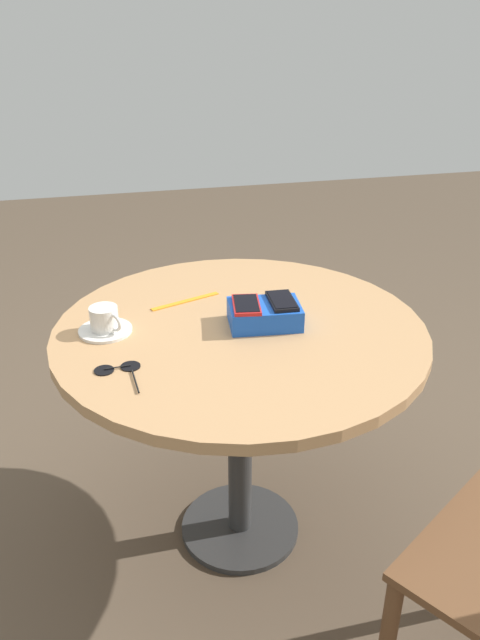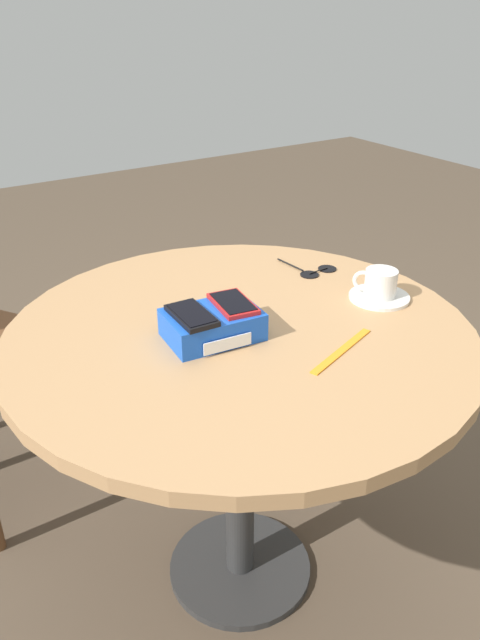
{
  "view_description": "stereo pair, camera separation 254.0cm",
  "coord_description": "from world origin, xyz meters",
  "px_view_note": "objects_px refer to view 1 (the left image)",
  "views": [
    {
      "loc": [
        0.33,
        1.4,
        1.47
      ],
      "look_at": [
        0.0,
        0.0,
        0.73
      ],
      "focal_mm": 35.0,
      "sensor_mm": 36.0,
      "label": 1
    },
    {
      "loc": [
        -0.62,
        -0.95,
        1.33
      ],
      "look_at": [
        0.0,
        0.0,
        0.73
      ],
      "focal_mm": 35.0,
      "sensor_mm": 36.0,
      "label": 2
    }
  ],
  "objects_px": {
    "round_table": "(240,360)",
    "saucer": "(105,330)",
    "phone_black": "(282,301)",
    "coffee_cup": "(105,318)",
    "phone_box": "(264,314)",
    "sunglasses": "(119,370)",
    "phone_red": "(246,304)",
    "lanyard_strap": "(185,301)"
  },
  "relations": [
    {
      "from": "phone_black",
      "to": "saucer",
      "type": "distance_m",
      "value": 0.46
    },
    {
      "from": "lanyard_strap",
      "to": "sunglasses",
      "type": "relative_size",
      "value": 1.47
    },
    {
      "from": "phone_black",
      "to": "round_table",
      "type": "bearing_deg",
      "value": -0.71
    },
    {
      "from": "saucer",
      "to": "sunglasses",
      "type": "relative_size",
      "value": 0.96
    },
    {
      "from": "phone_box",
      "to": "phone_black",
      "type": "xyz_separation_m",
      "value": [
        -0.05,
        0.0,
        0.03
      ]
    },
    {
      "from": "phone_box",
      "to": "phone_black",
      "type": "height_order",
      "value": "phone_black"
    },
    {
      "from": "round_table",
      "to": "sunglasses",
      "type": "height_order",
      "value": "sunglasses"
    },
    {
      "from": "saucer",
      "to": "lanyard_strap",
      "type": "height_order",
      "value": "saucer"
    },
    {
      "from": "sunglasses",
      "to": "phone_red",
      "type": "bearing_deg",
      "value": -155.96
    },
    {
      "from": "saucer",
      "to": "phone_black",
      "type": "bearing_deg",
      "value": 173.15
    },
    {
      "from": "round_table",
      "to": "lanyard_strap",
      "type": "relative_size",
      "value": 4.64
    },
    {
      "from": "phone_box",
      "to": "sunglasses",
      "type": "height_order",
      "value": "phone_box"
    },
    {
      "from": "round_table",
      "to": "sunglasses",
      "type": "bearing_deg",
      "value": 24.55
    },
    {
      "from": "coffee_cup",
      "to": "lanyard_strap",
      "type": "height_order",
      "value": "coffee_cup"
    },
    {
      "from": "saucer",
      "to": "phone_box",
      "type": "bearing_deg",
      "value": 173.02
    },
    {
      "from": "round_table",
      "to": "coffee_cup",
      "type": "height_order",
      "value": "coffee_cup"
    },
    {
      "from": "phone_black",
      "to": "coffee_cup",
      "type": "relative_size",
      "value": 1.39
    },
    {
      "from": "round_table",
      "to": "sunglasses",
      "type": "xyz_separation_m",
      "value": [
        0.32,
        0.15,
        0.1
      ]
    },
    {
      "from": "phone_red",
      "to": "saucer",
      "type": "height_order",
      "value": "phone_red"
    },
    {
      "from": "sunglasses",
      "to": "phone_black",
      "type": "bearing_deg",
      "value": -161.47
    },
    {
      "from": "phone_red",
      "to": "sunglasses",
      "type": "bearing_deg",
      "value": 24.04
    },
    {
      "from": "lanyard_strap",
      "to": "phone_box",
      "type": "bearing_deg",
      "value": 134.79
    },
    {
      "from": "coffee_cup",
      "to": "sunglasses",
      "type": "relative_size",
      "value": 0.62
    },
    {
      "from": "phone_red",
      "to": "sunglasses",
      "type": "relative_size",
      "value": 0.88
    },
    {
      "from": "phone_black",
      "to": "phone_red",
      "type": "distance_m",
      "value": 0.1
    },
    {
      "from": "saucer",
      "to": "lanyard_strap",
      "type": "relative_size",
      "value": 0.65
    },
    {
      "from": "round_table",
      "to": "coffee_cup",
      "type": "xyz_separation_m",
      "value": [
        0.34,
        -0.05,
        0.14
      ]
    },
    {
      "from": "saucer",
      "to": "phone_red",
      "type": "bearing_deg",
      "value": 172.22
    },
    {
      "from": "phone_red",
      "to": "coffee_cup",
      "type": "xyz_separation_m",
      "value": [
        0.36,
        -0.05,
        -0.02
      ]
    },
    {
      "from": "round_table",
      "to": "saucer",
      "type": "xyz_separation_m",
      "value": [
        0.34,
        -0.05,
        0.1
      ]
    },
    {
      "from": "phone_black",
      "to": "lanyard_strap",
      "type": "distance_m",
      "value": 0.3
    },
    {
      "from": "phone_box",
      "to": "phone_red",
      "type": "bearing_deg",
      "value": -1.01
    },
    {
      "from": "phone_box",
      "to": "coffee_cup",
      "type": "height_order",
      "value": "coffee_cup"
    },
    {
      "from": "saucer",
      "to": "coffee_cup",
      "type": "xyz_separation_m",
      "value": [
        -0.0,
        0.0,
        0.04
      ]
    },
    {
      "from": "phone_box",
      "to": "lanyard_strap",
      "type": "distance_m",
      "value": 0.26
    },
    {
      "from": "round_table",
      "to": "coffee_cup",
      "type": "relative_size",
      "value": 10.94
    },
    {
      "from": "round_table",
      "to": "phone_box",
      "type": "xyz_separation_m",
      "value": [
        -0.07,
        -0.0,
        0.13
      ]
    },
    {
      "from": "phone_black",
      "to": "coffee_cup",
      "type": "distance_m",
      "value": 0.46
    },
    {
      "from": "phone_black",
      "to": "coffee_cup",
      "type": "bearing_deg",
      "value": -6.64
    },
    {
      "from": "phone_black",
      "to": "lanyard_strap",
      "type": "bearing_deg",
      "value": -39.43
    },
    {
      "from": "phone_black",
      "to": "coffee_cup",
      "type": "xyz_separation_m",
      "value": [
        0.45,
        -0.05,
        -0.02
      ]
    },
    {
      "from": "coffee_cup",
      "to": "lanyard_strap",
      "type": "relative_size",
      "value": 0.42
    }
  ]
}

